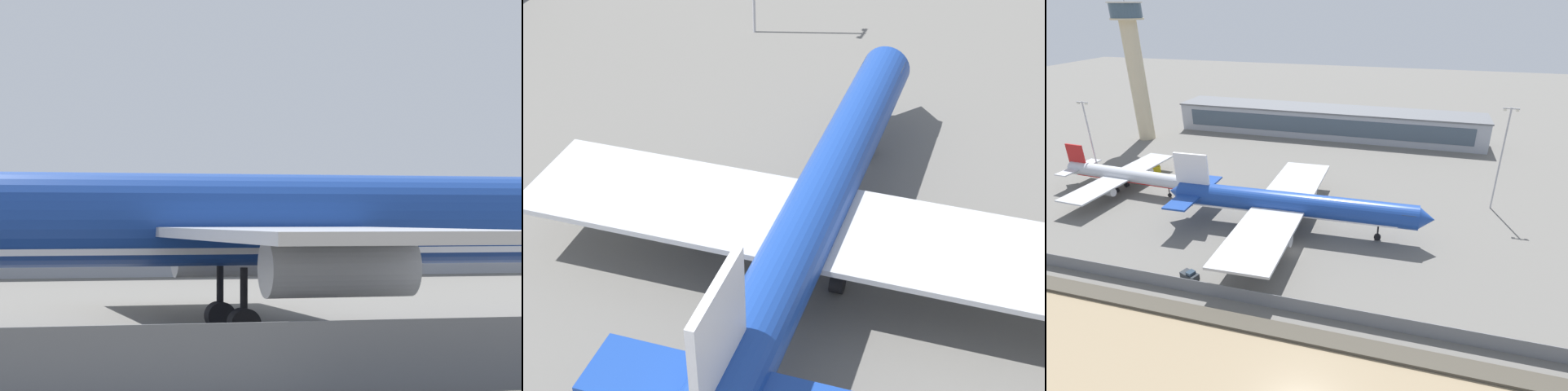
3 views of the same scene
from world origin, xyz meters
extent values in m
plane|color=#66635E|center=(0.00, 0.00, 0.00)|extent=(500.00, 500.00, 0.00)
cylinder|color=#193D93|center=(-2.32, 7.82, 5.88)|extent=(49.56, 6.20, 4.80)
cube|color=silver|center=(-2.32, 7.82, 4.56)|extent=(42.12, 5.03, 0.86)
cube|color=#B7BABF|center=(-5.13, 19.61, 5.28)|extent=(11.54, 24.03, 0.48)
cube|color=#B7BABF|center=(-4.46, -4.11, 5.28)|extent=(11.54, 24.03, 0.48)
cylinder|color=#B7BABF|center=(-3.59, 17.76, 3.72)|extent=(6.99, 2.84, 2.64)
cylinder|color=#B7BABF|center=(-3.03, -2.17, 3.72)|extent=(6.99, 2.84, 2.64)
cylinder|color=black|center=(-5.85, 10.25, 2.08)|extent=(0.38, 0.38, 2.81)
cylinder|color=black|center=(-5.85, 10.25, 0.67)|extent=(1.58, 1.12, 1.55)
cylinder|color=black|center=(-5.71, 5.20, 2.08)|extent=(0.38, 0.38, 2.81)
cylinder|color=black|center=(-5.71, 5.20, 0.67)|extent=(1.58, 1.12, 1.55)
cube|color=#1E2328|center=(-14.25, -13.00, 0.75)|extent=(3.55, 2.59, 1.11)
cube|color=#283847|center=(-13.87, -13.14, 1.55)|extent=(1.49, 1.58, 0.50)
cylinder|color=black|center=(-13.08, -12.70, 0.35)|extent=(0.73, 0.44, 0.70)
cylinder|color=black|center=(-13.55, -13.98, 0.35)|extent=(0.73, 0.44, 0.70)
cylinder|color=black|center=(-14.95, -12.02, 0.35)|extent=(0.73, 0.44, 0.70)
cylinder|color=black|center=(-15.41, -13.30, 0.35)|extent=(0.73, 0.44, 0.70)
cube|color=#9EA3AD|center=(-10.68, 74.88, 4.56)|extent=(105.66, 14.05, 9.12)
cube|color=#3D4C5B|center=(-10.68, 67.77, 5.02)|extent=(97.21, 0.16, 5.47)
cube|color=#5B5E63|center=(-10.68, 74.88, 9.37)|extent=(106.26, 14.65, 0.50)
camera|label=1|loc=(-19.87, -55.12, 5.99)|focal=85.00mm
camera|label=2|loc=(-56.88, -8.35, 45.90)|focal=60.00mm
camera|label=3|loc=(19.95, -61.99, 42.62)|focal=28.00mm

